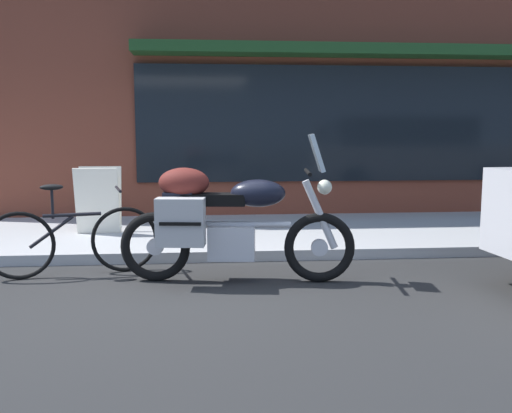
# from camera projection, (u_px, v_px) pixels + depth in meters

# --- Properties ---
(ground_plane) EXTENTS (80.00, 80.00, 0.00)m
(ground_plane) POSITION_uv_depth(u_px,v_px,m) (166.00, 290.00, 5.15)
(ground_plane) COLOR #2A2A2A
(touring_motorcycle) EXTENTS (2.24, 0.63, 1.41)m
(touring_motorcycle) POSITION_uv_depth(u_px,v_px,m) (224.00, 219.00, 5.32)
(touring_motorcycle) COLOR black
(touring_motorcycle) RESTS_ON ground_plane
(parked_bicycle) EXTENTS (1.64, 0.56, 0.93)m
(parked_bicycle) POSITION_uv_depth(u_px,v_px,m) (73.00, 239.00, 5.61)
(parked_bicycle) COLOR black
(parked_bicycle) RESTS_ON ground_plane
(sandwich_board_sign) EXTENTS (0.55, 0.40, 0.85)m
(sandwich_board_sign) POSITION_uv_depth(u_px,v_px,m) (99.00, 200.00, 7.32)
(sandwich_board_sign) COLOR silver
(sandwich_board_sign) RESTS_ON sidewalk_curb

